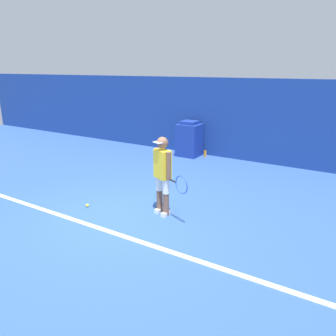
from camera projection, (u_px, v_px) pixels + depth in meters
The scene contains 7 objects.
ground_plane at pixel (120, 218), 6.35m from camera, with size 24.00×24.00×0.00m, color #2D5193.
back_wall at pixel (227, 119), 10.30m from camera, with size 24.00×0.10×2.50m.
court_baseline at pixel (101, 229), 5.92m from camera, with size 21.60×0.10×0.01m.
tennis_player at pixel (163, 173), 6.30m from camera, with size 0.94×0.46×1.56m.
tennis_ball at pixel (87, 205), 6.86m from camera, with size 0.07×0.07×0.07m.
covered_chair at pixel (189, 139), 10.69m from camera, with size 0.71×0.67×1.15m.
water_bottle at pixel (205, 154), 10.66m from camera, with size 0.09×0.09×0.24m.
Camera 1 is at (3.83, -4.43, 2.81)m, focal length 35.00 mm.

